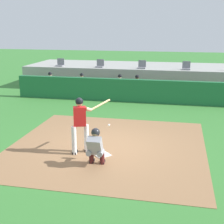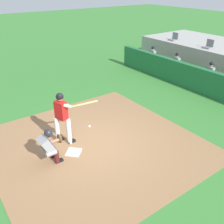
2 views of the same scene
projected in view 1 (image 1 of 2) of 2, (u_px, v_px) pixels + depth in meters
The scene contains 16 objects.
ground_plane at pixel (108, 146), 10.68m from camera, with size 80.00×80.00×0.00m, color #387A33.
dirt_infield at pixel (108, 146), 10.67m from camera, with size 6.40×6.40×0.01m, color #936B47.
home_plate at pixel (102, 155), 9.92m from camera, with size 0.44×0.44×0.02m, color white.
batter_at_plate at pixel (81, 122), 9.83m from camera, with size 1.00×1.15×1.80m.
catcher_crouched at pixel (96, 145), 9.08m from camera, with size 0.48×1.66×1.13m.
dugout_wall at pixel (135, 91), 16.65m from camera, with size 13.00×0.30×1.20m, color #1E6638.
dugout_bench at pixel (137, 94), 17.69m from camera, with size 11.80×0.44×0.45m, color olive.
dugout_player_0 at pixel (50, 83), 18.45m from camera, with size 0.49×0.70×1.30m.
dugout_player_1 at pixel (81, 84), 18.07m from camera, with size 0.49×0.70×1.30m.
dugout_player_2 at pixel (119, 86), 17.63m from camera, with size 0.49×0.70×1.30m.
dugout_player_3 at pixel (137, 86), 17.43m from camera, with size 0.49×0.70×1.30m.
stands_platform at pixel (144, 76), 20.77m from camera, with size 15.00×4.40×1.40m, color #9E9E99.
stadium_seat_0 at pixel (60, 64), 20.16m from camera, with size 0.46×0.46×0.48m.
stadium_seat_1 at pixel (100, 65), 19.64m from camera, with size 0.46×0.46×0.48m.
stadium_seat_2 at pixel (142, 66), 19.12m from camera, with size 0.46×0.46×0.48m.
stadium_seat_3 at pixel (186, 67), 18.60m from camera, with size 0.46×0.46×0.48m.
Camera 1 is at (2.22, -9.75, 3.93)m, focal length 51.06 mm.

